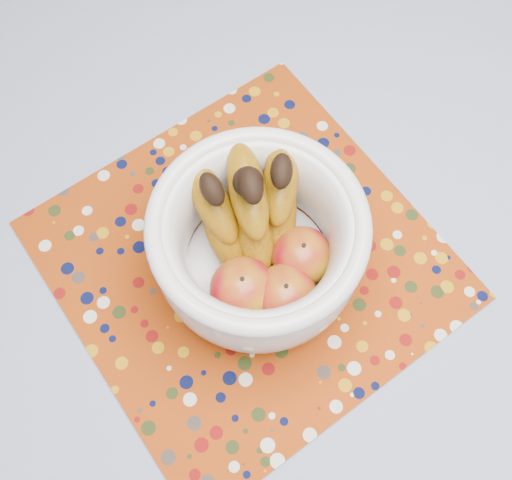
# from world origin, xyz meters

# --- Properties ---
(table) EXTENTS (1.20, 1.20, 0.75)m
(table) POSITION_xyz_m (0.00, 0.00, 0.67)
(table) COLOR brown
(table) RESTS_ON ground
(tablecloth) EXTENTS (1.32, 1.32, 0.01)m
(tablecloth) POSITION_xyz_m (0.00, 0.00, 0.76)
(tablecloth) COLOR slate
(tablecloth) RESTS_ON table
(placemat) EXTENTS (0.52, 0.52, 0.00)m
(placemat) POSITION_xyz_m (-0.12, 0.04, 0.76)
(placemat) COLOR #8A3007
(placemat) RESTS_ON tablecloth
(fruit_bowl) EXTENTS (0.25, 0.24, 0.19)m
(fruit_bowl) POSITION_xyz_m (-0.11, 0.03, 0.85)
(fruit_bowl) COLOR silver
(fruit_bowl) RESTS_ON placemat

